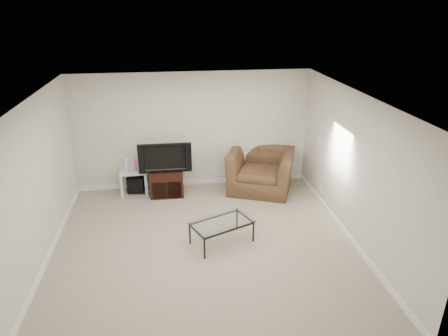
{
  "coord_description": "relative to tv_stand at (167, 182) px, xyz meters",
  "views": [
    {
      "loc": [
        -0.46,
        -5.66,
        3.8
      ],
      "look_at": [
        0.5,
        1.2,
        0.9
      ],
      "focal_mm": 32.0,
      "sensor_mm": 36.0,
      "label": 1
    }
  ],
  "objects": [
    {
      "name": "wall_right",
      "position": [
        3.1,
        -2.05,
        0.96
      ],
      "size": [
        0.02,
        5.0,
        2.5
      ],
      "primitive_type": "cube",
      "color": "silver",
      "rests_on": "ground"
    },
    {
      "name": "tv_stand",
      "position": [
        0.0,
        0.0,
        0.0
      ],
      "size": [
        0.69,
        0.48,
        0.57
      ],
      "primitive_type": null,
      "rotation": [
        0.0,
        0.0,
        -0.01
      ],
      "color": "black",
      "rests_on": "floor"
    },
    {
      "name": "recliner",
      "position": [
        2.01,
        -0.0,
        0.3
      ],
      "size": [
        1.56,
        1.3,
        1.17
      ],
      "primitive_type": "imported",
      "rotation": [
        0.0,
        0.0,
        -0.38
      ],
      "color": "#4B3620",
      "rests_on": "floor"
    },
    {
      "name": "game_case",
      "position": [
        -0.61,
        0.21,
        0.35
      ],
      "size": [
        0.06,
        0.16,
        0.21
      ],
      "primitive_type": "cube",
      "rotation": [
        0.0,
        0.0,
        0.03
      ],
      "color": "#CC4C4C",
      "rests_on": "side_table"
    },
    {
      "name": "plate_right_outlet",
      "position": [
        3.09,
        -0.75,
        0.01
      ],
      "size": [
        0.02,
        0.08,
        0.12
      ],
      "primitive_type": "cube",
      "color": "white",
      "rests_on": "wall_right"
    },
    {
      "name": "plate_right_switch",
      "position": [
        3.09,
        -0.45,
        0.96
      ],
      "size": [
        0.02,
        0.09,
        0.13
      ],
      "primitive_type": "cube",
      "color": "white",
      "rests_on": "wall_right"
    },
    {
      "name": "game_console",
      "position": [
        -0.81,
        0.2,
        0.37
      ],
      "size": [
        0.06,
        0.18,
        0.24
      ],
      "primitive_type": "cube",
      "rotation": [
        0.0,
        0.0,
        0.05
      ],
      "color": "white",
      "rests_on": "side_table"
    },
    {
      "name": "subwoofer",
      "position": [
        -0.65,
        0.25,
        -0.1
      ],
      "size": [
        0.38,
        0.38,
        0.35
      ],
      "primitive_type": "cube",
      "rotation": [
        0.0,
        0.0,
        -0.12
      ],
      "color": "black",
      "rests_on": "floor"
    },
    {
      "name": "floor",
      "position": [
        0.6,
        -2.05,
        -0.29
      ],
      "size": [
        5.0,
        5.0,
        0.0
      ],
      "primitive_type": "plane",
      "color": "tan",
      "rests_on": "ground"
    },
    {
      "name": "dvd_player",
      "position": [
        -0.0,
        -0.04,
        0.19
      ],
      "size": [
        0.35,
        0.25,
        0.05
      ],
      "primitive_type": "cube",
      "rotation": [
        0.0,
        0.0,
        -0.01
      ],
      "color": "black",
      "rests_on": "tv_stand"
    },
    {
      "name": "ceiling",
      "position": [
        0.6,
        -2.05,
        2.21
      ],
      "size": [
        5.0,
        5.0,
        0.0
      ],
      "primitive_type": "plane",
      "color": "white",
      "rests_on": "ground"
    },
    {
      "name": "wall_left",
      "position": [
        -1.9,
        -2.05,
        0.96
      ],
      "size": [
        0.02,
        5.0,
        2.5
      ],
      "primitive_type": "cube",
      "color": "silver",
      "rests_on": "ground"
    },
    {
      "name": "side_table",
      "position": [
        -0.68,
        0.23,
        -0.02
      ],
      "size": [
        0.57,
        0.57,
        0.53
      ],
      "primitive_type": null,
      "rotation": [
        0.0,
        0.0,
        0.02
      ],
      "color": "silver",
      "rests_on": "floor"
    },
    {
      "name": "wall_back",
      "position": [
        0.6,
        0.45,
        0.96
      ],
      "size": [
        5.0,
        0.02,
        2.5
      ],
      "primitive_type": "cube",
      "color": "silver",
      "rests_on": "ground"
    },
    {
      "name": "television",
      "position": [
        -0.0,
        -0.03,
        0.6
      ],
      "size": [
        1.0,
        0.21,
        0.62
      ],
      "primitive_type": "imported",
      "rotation": [
        0.0,
        0.0,
        -0.01
      ],
      "color": "black",
      "rests_on": "tv_stand"
    },
    {
      "name": "remote",
      "position": [
        0.9,
        -2.05,
        0.12
      ],
      "size": [
        0.16,
        0.1,
        0.02
      ],
      "primitive_type": "cube",
      "rotation": [
        0.0,
        0.0,
        0.38
      ],
      "color": "#B2B2B7",
      "rests_on": "coffee_table"
    },
    {
      "name": "plate_back",
      "position": [
        -0.8,
        0.43,
        0.96
      ],
      "size": [
        0.12,
        0.02,
        0.12
      ],
      "primitive_type": "cube",
      "color": "white",
      "rests_on": "wall_back"
    },
    {
      "name": "coffee_table",
      "position": [
        0.9,
        -1.98,
        -0.09
      ],
      "size": [
        1.17,
        0.94,
        0.4
      ],
      "primitive_type": null,
      "rotation": [
        0.0,
        0.0,
        0.42
      ],
      "color": "black",
      "rests_on": "floor"
    }
  ]
}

